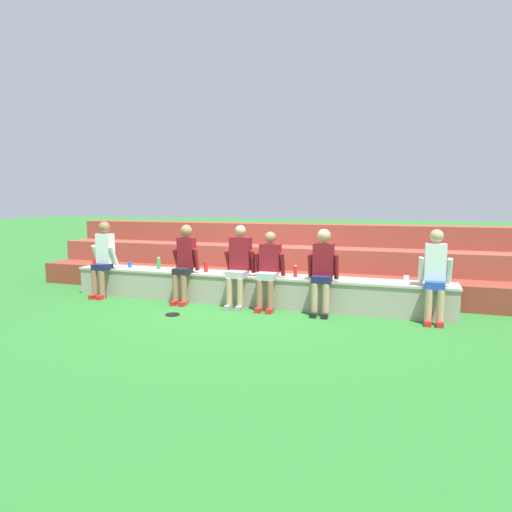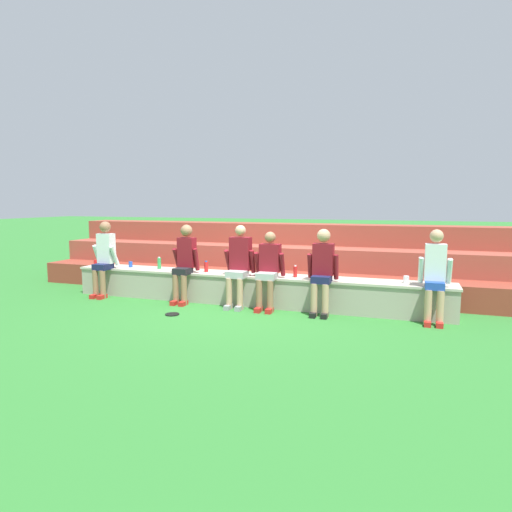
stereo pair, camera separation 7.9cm
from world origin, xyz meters
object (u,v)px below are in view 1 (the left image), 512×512
person_far_left (103,256)px  plastic_cup_right_end (95,263)px  person_far_right (323,268)px  plastic_cup_left_end (130,264)px  person_center (239,263)px  water_bottle_center_gap (295,271)px  water_bottle_mid_left (206,267)px  person_right_of_center (269,268)px  water_bottle_near_right (159,263)px  person_left_of_center (184,261)px  plastic_cup_middle (406,279)px  frisbee (172,314)px  person_rightmost_edge (435,273)px

person_far_left → plastic_cup_right_end: (-0.44, 0.28, -0.19)m
person_far_right → plastic_cup_left_end: person_far_right is taller
person_center → water_bottle_center_gap: size_ratio=6.91×
water_bottle_mid_left → plastic_cup_left_end: bearing=178.3°
person_center → person_right_of_center: size_ratio=1.08×
plastic_cup_right_end → water_bottle_near_right: bearing=3.2°
water_bottle_mid_left → person_center: bearing=-17.8°
person_far_left → person_right_of_center: bearing=0.8°
water_bottle_near_right → water_bottle_center_gap: water_bottle_near_right is taller
plastic_cup_right_end → water_bottle_mid_left: bearing=0.5°
person_right_of_center → plastic_cup_right_end: person_right_of_center is taller
person_far_right → person_far_left: bearing=180.0°
person_left_of_center → person_right_of_center: person_left_of_center is taller
person_far_right → plastic_cup_middle: size_ratio=12.32×
water_bottle_mid_left → frisbee: (-0.08, -1.17, -0.65)m
person_rightmost_edge → plastic_cup_left_end: person_rightmost_edge is taller
person_left_of_center → water_bottle_near_right: (-0.75, 0.32, -0.12)m
plastic_cup_left_end → water_bottle_center_gap: bearing=-1.0°
person_rightmost_edge → water_bottle_mid_left: 4.06m
person_rightmost_edge → person_center: bearing=179.8°
person_left_of_center → plastic_cup_right_end: size_ratio=11.78×
person_far_right → plastic_cup_left_end: 4.05m
water_bottle_near_right → water_bottle_center_gap: 2.82m
person_far_left → plastic_cup_middle: 5.74m
plastic_cup_left_end → frisbee: size_ratio=0.50×
person_right_of_center → frisbee: 1.83m
water_bottle_near_right → plastic_cup_right_end: bearing=-176.8°
frisbee → person_center: bearing=47.4°
water_bottle_center_gap → plastic_cup_middle: (1.87, 0.05, -0.04)m
water_bottle_center_gap → plastic_cup_right_end: size_ratio=1.72×
person_right_of_center → plastic_cup_left_end: bearing=174.2°
plastic_cup_middle → water_bottle_near_right: bearing=179.8°
plastic_cup_right_end → person_left_of_center: bearing=-6.0°
person_right_of_center → plastic_cup_right_end: 3.89m
plastic_cup_middle → water_bottle_center_gap: bearing=-178.4°
person_left_of_center → plastic_cup_right_end: bearing=174.0°
person_far_left → plastic_cup_left_end: 0.55m
plastic_cup_left_end → plastic_cup_middle: (5.37, -0.01, -0.00)m
person_far_left → plastic_cup_middle: person_far_left is taller
plastic_cup_left_end → person_far_right: bearing=-5.0°
person_far_right → plastic_cup_middle: 1.39m
plastic_cup_right_end → person_right_of_center: bearing=-3.5°
person_far_left → person_left_of_center: person_far_left is taller
water_bottle_center_gap → frisbee: water_bottle_center_gap is taller
person_center → water_bottle_near_right: bearing=170.4°
person_rightmost_edge → water_bottle_near_right: size_ratio=6.19×
person_rightmost_edge → plastic_cup_right_end: bearing=177.9°
person_rightmost_edge → plastic_cup_middle: 0.55m
person_center → plastic_cup_right_end: 3.33m
person_far_left → water_bottle_near_right: size_ratio=6.34×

